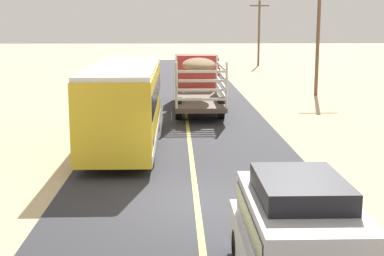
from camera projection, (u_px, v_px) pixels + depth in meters
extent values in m
plane|color=#CCB284|center=(197.00, 202.00, 15.38)|extent=(240.00, 240.00, 0.00)
cube|color=#2D2D33|center=(197.00, 201.00, 15.38)|extent=(8.00, 120.00, 0.02)
cube|color=#D8CC4C|center=(197.00, 201.00, 15.37)|extent=(0.16, 117.60, 0.00)
cube|color=silver|center=(300.00, 221.00, 9.44)|extent=(1.75, 3.59, 0.80)
cube|color=#192333|center=(300.00, 220.00, 9.43)|extent=(1.79, 3.22, 0.44)
cube|color=black|center=(300.00, 187.00, 9.38)|extent=(1.42, 2.07, 0.36)
cylinder|color=black|center=(240.00, 249.00, 11.17)|extent=(0.26, 0.76, 0.76)
cylinder|color=black|center=(321.00, 248.00, 11.22)|extent=(0.26, 0.76, 0.76)
cube|color=#B2332D|center=(195.00, 72.00, 34.79)|extent=(2.50, 2.20, 2.20)
cube|color=#192333|center=(195.00, 65.00, 34.71)|extent=(2.53, 1.54, 0.70)
cube|color=brown|center=(199.00, 102.00, 29.69)|extent=(2.50, 6.40, 0.24)
cylinder|color=silver|center=(176.00, 74.00, 32.52)|extent=(0.12, 0.12, 2.20)
cylinder|color=silver|center=(217.00, 74.00, 32.59)|extent=(0.12, 0.12, 2.20)
cylinder|color=silver|center=(176.00, 86.00, 26.35)|extent=(0.12, 0.12, 2.20)
cylinder|color=silver|center=(227.00, 85.00, 26.42)|extent=(0.12, 0.12, 2.20)
cube|color=silver|center=(176.00, 91.00, 29.55)|extent=(0.08, 6.30, 0.12)
cube|color=silver|center=(221.00, 91.00, 29.62)|extent=(0.08, 6.30, 0.12)
cube|color=silver|center=(202.00, 99.00, 26.49)|extent=(2.40, 0.08, 0.12)
cube|color=silver|center=(176.00, 83.00, 29.47)|extent=(0.08, 6.30, 0.12)
cube|color=silver|center=(222.00, 83.00, 29.54)|extent=(0.08, 6.30, 0.12)
cube|color=silver|center=(202.00, 90.00, 26.40)|extent=(2.40, 0.08, 0.12)
cube|color=silver|center=(176.00, 75.00, 29.39)|extent=(0.08, 6.30, 0.12)
cube|color=silver|center=(222.00, 75.00, 29.46)|extent=(0.08, 6.30, 0.12)
cube|color=silver|center=(202.00, 81.00, 26.32)|extent=(2.40, 0.08, 0.12)
cube|color=silver|center=(176.00, 66.00, 29.31)|extent=(0.08, 6.30, 0.12)
cube|color=silver|center=(222.00, 66.00, 29.38)|extent=(0.08, 6.30, 0.12)
cube|color=silver|center=(202.00, 72.00, 26.24)|extent=(2.40, 0.08, 0.12)
ellipsoid|color=#8C6B4C|center=(199.00, 65.00, 29.33)|extent=(1.75, 3.84, 0.70)
cylinder|color=black|center=(178.00, 92.00, 34.99)|extent=(0.32, 1.10, 1.10)
cylinder|color=black|center=(212.00, 92.00, 35.06)|extent=(0.32, 1.10, 1.10)
cylinder|color=black|center=(178.00, 108.00, 28.43)|extent=(0.32, 1.10, 1.10)
cylinder|color=black|center=(221.00, 108.00, 28.50)|extent=(0.32, 1.10, 1.10)
cube|color=gold|center=(125.00, 104.00, 21.96)|extent=(2.50, 10.00, 2.70)
cube|color=white|center=(124.00, 67.00, 21.69)|extent=(2.45, 9.80, 0.16)
cube|color=#192333|center=(125.00, 92.00, 21.87)|extent=(2.54, 9.20, 0.80)
cube|color=silver|center=(126.00, 132.00, 22.17)|extent=(2.53, 9.80, 0.36)
cylinder|color=black|center=(108.00, 120.00, 25.34)|extent=(0.30, 1.00, 1.00)
cylinder|color=black|center=(156.00, 120.00, 25.40)|extent=(0.30, 1.00, 1.00)
cylinder|color=black|center=(85.00, 152.00, 18.96)|extent=(0.30, 1.00, 1.00)
cylinder|color=black|center=(150.00, 152.00, 19.02)|extent=(0.30, 1.00, 1.00)
cube|color=#B2261E|center=(207.00, 71.00, 49.07)|extent=(1.90, 4.60, 0.90)
cube|color=#B2261E|center=(207.00, 61.00, 48.77)|extent=(1.75, 3.59, 0.80)
cube|color=#192333|center=(207.00, 61.00, 48.76)|extent=(1.79, 3.22, 0.44)
cube|color=silver|center=(209.00, 77.00, 46.95)|extent=(1.86, 0.20, 0.24)
cube|color=red|center=(199.00, 71.00, 46.77)|extent=(0.16, 0.06, 0.14)
cube|color=red|center=(219.00, 71.00, 46.82)|extent=(0.16, 0.06, 0.14)
cylinder|color=black|center=(197.00, 73.00, 50.50)|extent=(0.26, 0.76, 0.76)
cylinder|color=black|center=(215.00, 73.00, 50.55)|extent=(0.26, 0.76, 0.76)
cylinder|color=black|center=(199.00, 76.00, 47.70)|extent=(0.26, 0.76, 0.76)
cylinder|color=black|center=(218.00, 76.00, 47.75)|extent=(0.26, 0.76, 0.76)
cylinder|color=brown|center=(318.00, 38.00, 37.25)|extent=(0.24, 0.24, 7.71)
cylinder|color=brown|center=(259.00, 33.00, 63.53)|extent=(0.24, 0.24, 7.37)
cube|color=brown|center=(260.00, 6.00, 62.95)|extent=(2.20, 0.14, 0.14)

